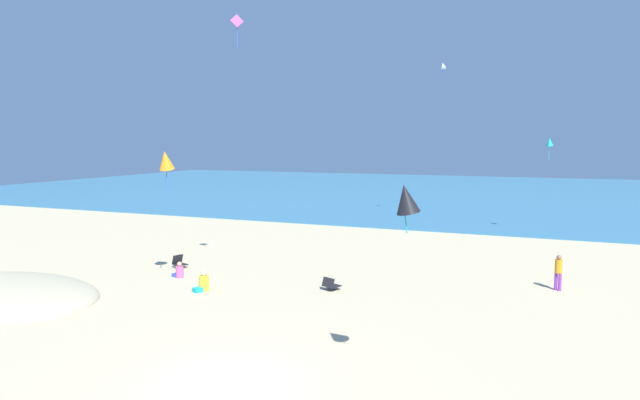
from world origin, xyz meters
TOP-DOWN VIEW (x-y plane):
  - ground_plane at (0.00, 10.00)m, footprint 120.00×120.00m
  - ocean_water at (0.00, 54.10)m, footprint 120.00×60.00m
  - beach_chair_near_camera at (-0.58, 8.67)m, footprint 0.76×0.77m
  - beach_chair_mid_beach at (-8.57, 9.64)m, footprint 0.73×0.70m
  - person_0 at (7.81, 12.02)m, footprint 0.38×0.38m
  - person_2 at (-7.44, 8.11)m, footprint 0.61×0.42m
  - person_3 at (-5.26, 6.71)m, footprint 0.59×0.74m
  - kite_teal at (7.61, 25.54)m, footprint 0.58×0.63m
  - kite_white at (0.30, 29.60)m, footprint 0.62×0.63m
  - kite_purple at (-4.43, 8.26)m, footprint 0.44×0.39m
  - kite_black at (4.06, 1.16)m, footprint 0.86×0.82m
  - kite_orange at (-7.06, 6.95)m, footprint 0.74×0.88m

SIDE VIEW (x-z plane):
  - ground_plane at x=0.00m, z-range 0.00..0.00m
  - ocean_water at x=0.00m, z-range 0.00..0.05m
  - beach_chair_near_camera at x=-0.58m, z-range -0.03..0.51m
  - person_2 at x=-7.44m, z-range -0.09..0.61m
  - beach_chair_mid_beach at x=-8.57m, z-range -0.04..0.56m
  - person_3 at x=-5.26m, z-range -0.11..0.72m
  - person_0 at x=7.81m, z-range 0.11..1.54m
  - kite_black at x=4.06m, z-range 4.01..5.17m
  - kite_orange at x=-7.06m, z-range 4.20..6.09m
  - kite_teal at x=7.61m, z-range 5.17..6.60m
  - kite_purple at x=-4.43m, z-range 9.95..11.22m
  - kite_white at x=0.30m, z-range 10.95..11.93m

